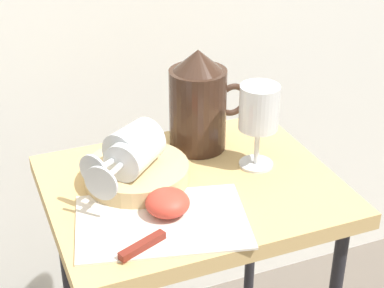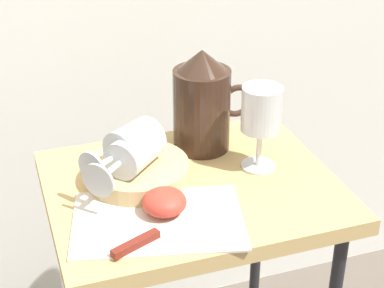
{
  "view_description": "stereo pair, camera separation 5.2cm",
  "coord_description": "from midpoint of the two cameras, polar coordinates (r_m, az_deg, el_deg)",
  "views": [
    {
      "loc": [
        -0.35,
        -0.88,
        1.3
      ],
      "look_at": [
        0.0,
        0.0,
        0.78
      ],
      "focal_mm": 58.59,
      "sensor_mm": 36.0,
      "label": 1
    },
    {
      "loc": [
        -0.3,
        -0.9,
        1.3
      ],
      "look_at": [
        0.0,
        0.0,
        0.78
      ],
      "focal_mm": 58.59,
      "sensor_mm": 36.0,
      "label": 2
    }
  ],
  "objects": [
    {
      "name": "wine_glass_tipped_far",
      "position": [
        1.08,
        -4.09,
        -0.81
      ],
      "size": [
        0.16,
        0.15,
        0.07
      ],
      "color": "silver",
      "rests_on": "basket_tray"
    },
    {
      "name": "knife",
      "position": [
        0.99,
        -1.69,
        -8.18
      ],
      "size": [
        0.23,
        0.11,
        0.01
      ],
      "color": "silver",
      "rests_on": "linen_napkin"
    },
    {
      "name": "table",
      "position": [
        1.17,
        1.29,
        -7.05
      ],
      "size": [
        0.51,
        0.41,
        0.7
      ],
      "color": "tan",
      "rests_on": "ground_plane"
    },
    {
      "name": "linen_napkin",
      "position": [
        1.02,
        -1.65,
        -6.99
      ],
      "size": [
        0.31,
        0.24,
        0.0
      ],
      "primitive_type": "cube",
      "rotation": [
        0.0,
        0.0,
        -0.24
      ],
      "color": "silver",
      "rests_on": "table"
    },
    {
      "name": "apple_half_left",
      "position": [
        1.03,
        -1.08,
        -5.32
      ],
      "size": [
        0.07,
        0.07,
        0.04
      ],
      "primitive_type": "ellipsoid",
      "color": "#CC3D2D",
      "rests_on": "linen_napkin"
    },
    {
      "name": "pitcher",
      "position": [
        1.2,
        2.19,
        3.22
      ],
      "size": [
        0.16,
        0.11,
        0.2
      ],
      "color": "#382319",
      "rests_on": "table"
    },
    {
      "name": "basket_tray",
      "position": [
        1.12,
        -3.68,
        -2.56
      ],
      "size": [
        0.19,
        0.19,
        0.03
      ],
      "primitive_type": "cylinder",
      "color": "tan",
      "rests_on": "table"
    },
    {
      "name": "wine_glass_tipped_near",
      "position": [
        1.09,
        -4.03,
        -0.15
      ],
      "size": [
        0.16,
        0.14,
        0.08
      ],
      "color": "silver",
      "rests_on": "basket_tray"
    },
    {
      "name": "wine_glass_upright",
      "position": [
        1.13,
        7.63,
        2.72
      ],
      "size": [
        0.07,
        0.07,
        0.16
      ],
      "color": "silver",
      "rests_on": "table"
    }
  ]
}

